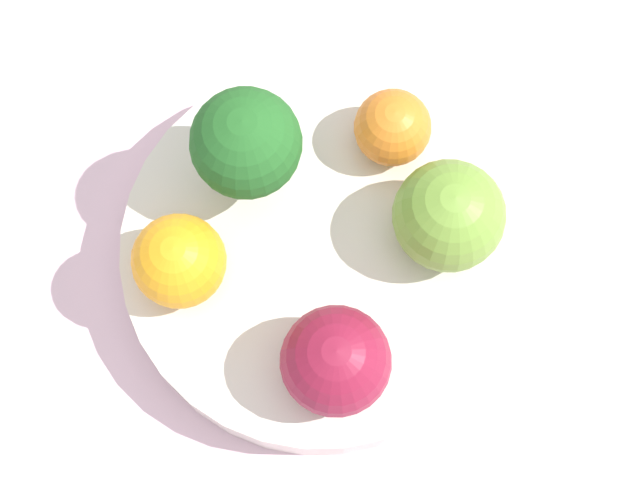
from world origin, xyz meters
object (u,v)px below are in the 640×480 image
broccoli (246,144)px  apple_green (340,361)px  orange_back (393,128)px  bowl (320,255)px  apple_red (448,209)px  orange_front (179,261)px

broccoli → apple_green: broccoli is taller
orange_back → apple_green: bearing=-19.5°
bowl → apple_red: size_ratio=3.68×
apple_red → orange_front: 0.13m
broccoli → orange_back: (-0.01, 0.07, -0.02)m
bowl → orange_back: bearing=140.5°
apple_green → orange_front: apple_green is taller
apple_red → orange_back: bearing=-157.6°
orange_front → orange_back: orange_front is taller
orange_back → apple_red: bearing=22.4°
bowl → broccoli: size_ratio=2.78×
bowl → orange_back: orange_back is taller
apple_red → apple_green: bearing=-42.1°
orange_front → orange_back: 0.12m
orange_back → orange_front: bearing=-62.5°
bowl → apple_green: (0.06, 0.00, 0.04)m
apple_red → orange_front: bearing=-85.7°
broccoli → apple_red: 0.10m
broccoli → apple_red: bearing=67.9°
apple_red → apple_green: size_ratio=1.05×
broccoli → apple_green: bearing=17.2°
broccoli → bowl: bearing=36.5°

